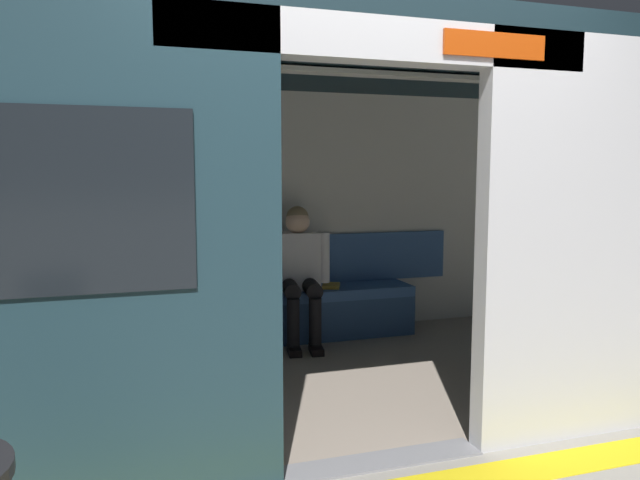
% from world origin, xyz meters
% --- Properties ---
extents(ground_plane, '(60.00, 60.00, 0.00)m').
position_xyz_m(ground_plane, '(0.00, 0.00, 0.00)').
color(ground_plane, gray).
extents(train_car, '(6.40, 2.79, 2.30)m').
position_xyz_m(train_car, '(0.08, -1.24, 1.53)').
color(train_car, silver).
rests_on(train_car, ground_plane).
extents(bench_seat, '(2.51, 0.44, 0.45)m').
position_xyz_m(bench_seat, '(0.00, -2.28, 0.34)').
color(bench_seat, '#38609E').
rests_on(bench_seat, ground_plane).
extents(person_seated, '(0.55, 0.71, 1.17)m').
position_xyz_m(person_seated, '(-0.20, -2.23, 0.67)').
color(person_seated, silver).
rests_on(person_seated, ground_plane).
extents(handbag, '(0.26, 0.15, 0.17)m').
position_xyz_m(handbag, '(0.26, -2.33, 0.53)').
color(handbag, '#262D4C').
rests_on(handbag, bench_seat).
extents(book, '(0.22, 0.26, 0.03)m').
position_xyz_m(book, '(-0.52, -2.31, 0.46)').
color(book, gold).
rests_on(book, bench_seat).
extents(grab_pole_door, '(0.04, 0.04, 2.16)m').
position_xyz_m(grab_pole_door, '(0.47, -0.44, 1.08)').
color(grab_pole_door, silver).
rests_on(grab_pole_door, ground_plane).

